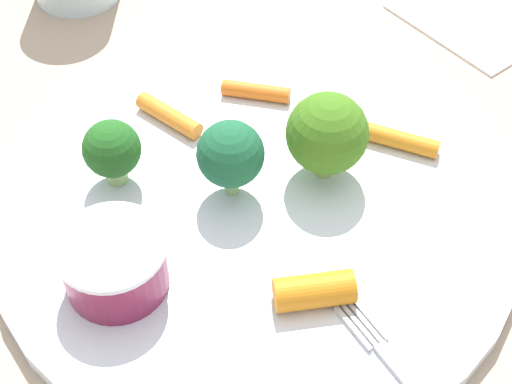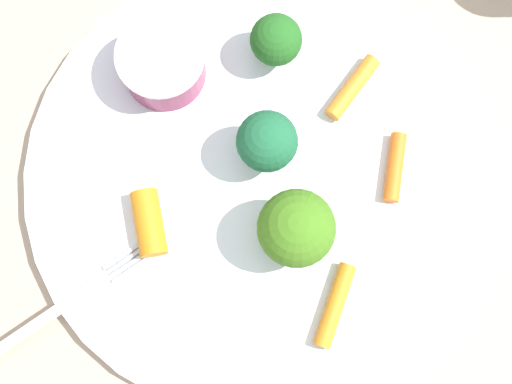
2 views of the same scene
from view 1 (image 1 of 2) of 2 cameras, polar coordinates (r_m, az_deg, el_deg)
ground_plane at (r=0.43m, az=-0.02°, el=-1.62°), size 2.40×2.40×0.00m
plate at (r=0.43m, az=-0.02°, el=-1.10°), size 0.29×0.29×0.01m
sauce_cup at (r=0.38m, az=-10.66°, el=-5.35°), size 0.05×0.05×0.03m
broccoli_floret_0 at (r=0.40m, az=-2.05°, el=2.69°), size 0.04×0.04×0.05m
broccoli_floret_1 at (r=0.42m, az=-10.84°, el=3.14°), size 0.03×0.03×0.04m
broccoli_floret_2 at (r=0.42m, az=5.41°, el=4.40°), size 0.05×0.05×0.05m
carrot_stick_0 at (r=0.48m, az=-0.01°, el=7.62°), size 0.02×0.04×0.01m
carrot_stick_1 at (r=0.46m, az=-6.60°, el=5.76°), size 0.02×0.05×0.01m
carrot_stick_2 at (r=0.38m, az=4.42°, el=-7.46°), size 0.04×0.04×0.02m
carrot_stick_3 at (r=0.45m, az=10.53°, el=3.98°), size 0.01×0.05×0.01m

